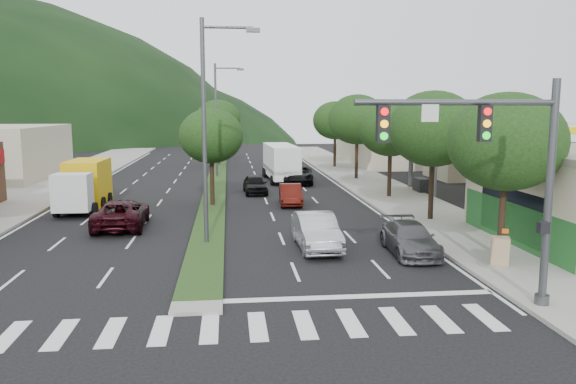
{
  "coord_description": "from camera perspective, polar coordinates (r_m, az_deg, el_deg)",
  "views": [
    {
      "loc": [
        1.06,
        -17.19,
        6.13
      ],
      "look_at": [
        4.0,
        10.55,
        1.96
      ],
      "focal_mm": 35.0,
      "sensor_mm": 36.0,
      "label": 1
    }
  ],
  "objects": [
    {
      "name": "tree_med_near",
      "position": [
        35.25,
        -7.81,
        5.65
      ],
      "size": [
        4.0,
        4.0,
        6.02
      ],
      "color": "black",
      "rests_on": "median"
    },
    {
      "name": "box_truck",
      "position": [
        36.21,
        -19.93,
        0.49
      ],
      "size": [
        2.45,
        6.07,
        2.98
      ],
      "rotation": [
        0.0,
        0.0,
        3.13
      ],
      "color": "silver",
      "rests_on": "ground"
    },
    {
      "name": "sedan_silver",
      "position": [
        24.76,
        2.9,
        -4.01
      ],
      "size": [
        1.75,
        4.73,
        1.54
      ],
      "primitive_type": "imported",
      "rotation": [
        0.0,
        0.0,
        0.02
      ],
      "color": "#B9BCC1",
      "rests_on": "ground"
    },
    {
      "name": "a_frame_sign",
      "position": [
        23.13,
        20.76,
        -5.38
      ],
      "size": [
        0.9,
        0.95,
        1.48
      ],
      "rotation": [
        0.0,
        0.0,
        -0.41
      ],
      "color": "tan",
      "rests_on": "sidewalk_right"
    },
    {
      "name": "suv_maroon",
      "position": [
        30.28,
        -16.56,
        -2.11
      ],
      "size": [
        2.65,
        5.41,
        1.48
      ],
      "primitive_type": "imported",
      "rotation": [
        0.0,
        0.0,
        3.18
      ],
      "color": "black",
      "rests_on": "ground"
    },
    {
      "name": "car_queue_a",
      "position": [
        40.76,
        -3.36,
        0.79
      ],
      "size": [
        1.78,
        4.04,
        1.35
      ],
      "primitive_type": "imported",
      "rotation": [
        0.0,
        0.0,
        0.05
      ],
      "color": "black",
      "rests_on": "ground"
    },
    {
      "name": "median",
      "position": [
        45.61,
        -7.34,
        0.78
      ],
      "size": [
        1.6,
        56.0,
        0.12
      ],
      "primitive_type": "cube",
      "color": "#183312",
      "rests_on": "ground"
    },
    {
      "name": "gas_canopy",
      "position": [
        43.13,
        18.64,
        6.09
      ],
      "size": [
        12.2,
        8.2,
        5.25
      ],
      "color": "silver",
      "rests_on": "ground"
    },
    {
      "name": "bldg_right_far",
      "position": [
        64.01,
        10.74,
        5.19
      ],
      "size": [
        10.0,
        16.0,
        5.2
      ],
      "primitive_type": "cube",
      "color": "#C1B999",
      "rests_on": "ground"
    },
    {
      "name": "tree_r_b",
      "position": [
        31.2,
        14.57,
        6.22
      ],
      "size": [
        4.8,
        4.8,
        6.94
      ],
      "color": "black",
      "rests_on": "sidewalk_right"
    },
    {
      "name": "sidewalk_left",
      "position": [
        44.88,
        -24.25,
        -0.01
      ],
      "size": [
        6.0,
        90.0,
        0.15
      ],
      "primitive_type": "cube",
      "color": "gray",
      "rests_on": "ground"
    },
    {
      "name": "car_queue_d",
      "position": [
        46.02,
        1.03,
        1.75
      ],
      "size": [
        2.98,
        5.43,
        1.44
      ],
      "primitive_type": "imported",
      "rotation": [
        0.0,
        0.0,
        -0.12
      ],
      "color": "black",
      "rests_on": "ground"
    },
    {
      "name": "crosswalk",
      "position": [
        16.42,
        -9.57,
        -13.54
      ],
      "size": [
        19.0,
        2.2,
        0.01
      ],
      "primitive_type": "cube",
      "color": "silver",
      "rests_on": "ground"
    },
    {
      "name": "sidewalk_right",
      "position": [
        44.13,
        9.03,
        0.51
      ],
      "size": [
        5.0,
        90.0,
        0.15
      ],
      "primitive_type": "cube",
      "color": "gray",
      "rests_on": "ground"
    },
    {
      "name": "motorhome",
      "position": [
        47.98,
        -0.72,
        3.1
      ],
      "size": [
        2.82,
        8.02,
        3.04
      ],
      "rotation": [
        0.0,
        0.0,
        0.05
      ],
      "color": "white",
      "rests_on": "ground"
    },
    {
      "name": "streetlight_mid",
      "position": [
        50.2,
        -7.1,
        7.81
      ],
      "size": [
        2.6,
        0.25,
        10.0
      ],
      "color": "#47494C",
      "rests_on": "ground"
    },
    {
      "name": "ground",
      "position": [
        18.28,
        -9.19,
        -11.21
      ],
      "size": [
        160.0,
        160.0,
        0.0
      ],
      "primitive_type": "plane",
      "color": "black",
      "rests_on": "ground"
    },
    {
      "name": "tree_r_d",
      "position": [
        48.45,
        7.05,
        7.31
      ],
      "size": [
        5.0,
        5.0,
        7.17
      ],
      "color": "black",
      "rests_on": "sidewalk_right"
    },
    {
      "name": "tree_med_far",
      "position": [
        61.21,
        -7.11,
        7.38
      ],
      "size": [
        4.8,
        4.8,
        6.94
      ],
      "color": "black",
      "rests_on": "median"
    },
    {
      "name": "traffic_signal",
      "position": [
        17.63,
        20.89,
        3.11
      ],
      "size": [
        6.12,
        0.4,
        7.0
      ],
      "color": "#47494C",
      "rests_on": "ground"
    },
    {
      "name": "tree_r_c",
      "position": [
        38.79,
        10.39,
        6.32
      ],
      "size": [
        4.4,
        4.4,
        6.48
      ],
      "color": "black",
      "rests_on": "sidewalk_right"
    },
    {
      "name": "car_queue_c",
      "position": [
        35.98,
        0.26,
        -0.26
      ],
      "size": [
        1.59,
        4.02,
        1.3
      ],
      "primitive_type": "imported",
      "rotation": [
        0.0,
        0.0,
        -0.05
      ],
      "color": "#4E130D",
      "rests_on": "ground"
    },
    {
      "name": "streetlight_near",
      "position": [
        25.21,
        -8.06,
        7.17
      ],
      "size": [
        2.6,
        0.25,
        10.0
      ],
      "color": "#47494C",
      "rests_on": "ground"
    },
    {
      "name": "car_queue_b",
      "position": [
        24.46,
        12.26,
        -4.64
      ],
      "size": [
        2.0,
        4.58,
        1.31
      ],
      "primitive_type": "imported",
      "rotation": [
        0.0,
        0.0,
        -0.04
      ],
      "color": "#4F4E53",
      "rests_on": "ground"
    },
    {
      "name": "tree_r_e",
      "position": [
        58.24,
        4.81,
        7.25
      ],
      "size": [
        4.6,
        4.6,
        6.71
      ],
      "color": "black",
      "rests_on": "sidewalk_right"
    },
    {
      "name": "tree_r_a",
      "position": [
        23.89,
        21.29,
        4.78
      ],
      "size": [
        4.6,
        4.6,
        6.63
      ],
      "color": "black",
      "rests_on": "sidewalk_right"
    }
  ]
}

